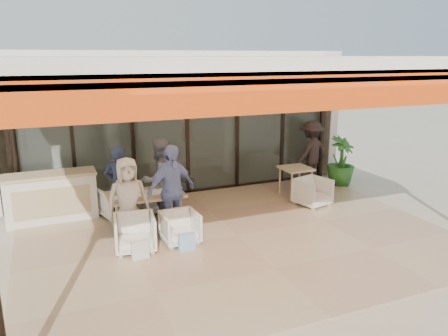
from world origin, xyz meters
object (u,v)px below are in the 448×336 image
object	(u,v)px
chair_far_right	(155,195)
diner_grey	(160,179)
diner_navy	(120,185)
potted_palm	(341,161)
chair_near_left	(135,231)
side_chair	(313,191)
diner_cream	(128,200)
standing_woman	(311,152)
chair_near_right	(180,226)
dining_table	(145,196)
chair_far_left	(117,200)
diner_periwinkle	(172,190)
side_table	(296,172)
host_counter	(51,197)

from	to	relation	value
chair_far_right	diner_grey	world-z (taller)	diner_grey
chair_far_right	diner_navy	size ratio (longest dim) A/B	0.43
chair_far_right	potted_palm	bearing A→B (deg)	169.72
potted_palm	chair_near_left	bearing A→B (deg)	-161.77
side_chair	diner_cream	bearing A→B (deg)	169.24
standing_woman	potted_palm	xyz separation A→B (m)	(0.68, -0.43, -0.21)
chair_far_right	diner_cream	bearing A→B (deg)	48.01
diner_cream	potted_palm	bearing A→B (deg)	11.54
side_chair	chair_near_right	bearing A→B (deg)	178.28
diner_cream	potted_palm	size ratio (longest dim) A/B	1.22
dining_table	potted_palm	size ratio (longest dim) A/B	1.13
diner_navy	diner_cream	distance (m)	0.90
diner_cream	standing_woman	distance (m)	5.62
chair_far_right	side_chair	world-z (taller)	side_chair
dining_table	chair_far_right	size ratio (longest dim) A/B	2.08
diner_navy	potted_palm	distance (m)	6.00
chair_far_right	diner_navy	distance (m)	1.09
chair_near_left	chair_near_right	bearing A→B (deg)	7.99
chair_near_left	chair_far_left	bearing A→B (deg)	97.99
diner_navy	diner_periwinkle	bearing A→B (deg)	152.30
diner_navy	dining_table	bearing A→B (deg)	152.12
diner_periwinkle	standing_woman	bearing A→B (deg)	3.57
chair_near_left	chair_near_right	size ratio (longest dim) A/B	1.09
chair_far_right	potted_palm	world-z (taller)	potted_palm
side_table	potted_palm	size ratio (longest dim) A/B	0.56
chair_near_left	side_table	size ratio (longest dim) A/B	0.98
host_counter	standing_woman	bearing A→B (deg)	2.12
diner_grey	diner_periwinkle	bearing A→B (deg)	68.96
chair_far_left	host_counter	bearing A→B (deg)	-27.03
diner_navy	chair_near_left	bearing A→B (deg)	109.28
chair_near_left	potted_palm	xyz separation A→B (m)	(5.97, 1.97, 0.30)
dining_table	potted_palm	bearing A→B (deg)	10.30
side_chair	standing_woman	distance (m)	1.92
chair_far_right	potted_palm	size ratio (longest dim) A/B	0.54
chair_near_left	diner_cream	distance (m)	0.67
chair_near_right	diner_periwinkle	bearing A→B (deg)	88.29
chair_far_left	potted_palm	bearing A→B (deg)	164.60
dining_table	chair_far_left	world-z (taller)	dining_table
chair_far_left	chair_far_right	world-z (taller)	chair_far_left
chair_far_right	chair_near_left	distance (m)	2.08
chair_far_left	diner_navy	distance (m)	0.69
host_counter	chair_far_left	bearing A→B (deg)	-10.99
chair_near_right	chair_far_right	bearing A→B (deg)	88.29
diner_grey	side_chair	distance (m)	3.56
dining_table	chair_near_left	xyz separation A→B (m)	(-0.41, -0.96, -0.32)
host_counter	side_table	world-z (taller)	host_counter
diner_grey	diner_periwinkle	size ratio (longest dim) A/B	0.98
dining_table	host_counter	bearing A→B (deg)	145.12
diner_cream	side_chair	xyz separation A→B (m)	(4.31, 0.32, -0.45)
chair_near_left	side_chair	xyz separation A→B (m)	(4.31, 0.82, -0.00)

